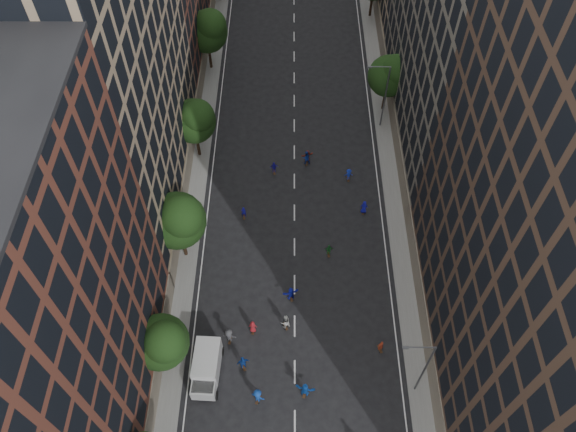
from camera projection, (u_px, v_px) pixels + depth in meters
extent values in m
plane|color=black|center=(294.00, 155.00, 66.35)|extent=(240.00, 240.00, 0.00)
cube|color=slate|center=(199.00, 111.00, 70.80)|extent=(4.00, 105.00, 0.15)
cube|color=slate|center=(389.00, 111.00, 70.72)|extent=(4.00, 105.00, 0.15)
cube|color=brown|center=(10.00, 322.00, 37.07)|extent=(14.00, 22.00, 30.00)
cube|color=#957E61|center=(82.00, 65.00, 49.78)|extent=(14.00, 26.00, 34.00)
cube|color=#5C564C|center=(488.00, 12.00, 55.43)|extent=(14.00, 28.00, 33.00)
cylinder|color=black|center=(168.00, 358.00, 49.39)|extent=(0.36, 0.36, 3.70)
sphere|color=black|center=(161.00, 342.00, 46.69)|extent=(4.80, 4.80, 4.80)
sphere|color=black|center=(165.00, 342.00, 45.44)|extent=(3.60, 3.60, 3.60)
cylinder|color=black|center=(183.00, 243.00, 56.33)|extent=(0.36, 0.36, 4.22)
sphere|color=black|center=(177.00, 221.00, 53.25)|extent=(5.60, 5.60, 5.60)
sphere|color=black|center=(182.00, 217.00, 51.79)|extent=(4.20, 4.20, 4.20)
cylinder|color=black|center=(198.00, 143.00, 64.83)|extent=(0.36, 0.36, 3.87)
sphere|color=black|center=(194.00, 121.00, 62.00)|extent=(5.00, 5.00, 5.00)
sphere|color=black|center=(197.00, 116.00, 60.70)|extent=(3.75, 3.75, 3.75)
cylinder|color=black|center=(210.00, 56.00, 74.30)|extent=(0.36, 0.36, 4.05)
sphere|color=black|center=(207.00, 32.00, 71.35)|extent=(5.40, 5.40, 5.40)
sphere|color=black|center=(210.00, 25.00, 69.94)|extent=(4.05, 4.05, 4.05)
cylinder|color=black|center=(384.00, 98.00, 69.58)|extent=(0.36, 0.36, 3.74)
sphere|color=black|center=(388.00, 76.00, 66.85)|extent=(5.00, 5.00, 5.00)
sphere|color=black|center=(396.00, 70.00, 65.55)|extent=(3.75, 3.75, 3.75)
cylinder|color=black|center=(371.00, 4.00, 81.43)|extent=(0.36, 0.36, 3.96)
cylinder|color=#595B60|center=(424.00, 370.00, 45.99)|extent=(0.18, 0.18, 9.00)
cylinder|color=#595B60|center=(420.00, 347.00, 42.39)|extent=(2.40, 0.12, 0.12)
cube|color=#595B60|center=(405.00, 348.00, 42.43)|extent=(0.50, 0.22, 0.15)
cylinder|color=#595B60|center=(385.00, 98.00, 65.68)|extent=(0.18, 0.18, 9.00)
cylinder|color=#595B60|center=(380.00, 67.00, 62.08)|extent=(2.40, 0.12, 0.12)
cube|color=#595B60|center=(370.00, 67.00, 62.12)|extent=(0.50, 0.22, 0.15)
cube|color=silver|center=(207.00, 361.00, 49.56)|extent=(2.36, 3.84, 2.28)
cube|color=silver|center=(204.00, 388.00, 48.53)|extent=(2.15, 1.76, 1.45)
cube|color=black|center=(203.00, 386.00, 47.99)|extent=(1.93, 1.44, 0.10)
cylinder|color=black|center=(193.00, 394.00, 48.94)|extent=(0.30, 0.80, 0.79)
cylinder|color=black|center=(216.00, 395.00, 48.87)|extent=(0.30, 0.80, 0.79)
cylinder|color=black|center=(199.00, 350.00, 51.35)|extent=(0.30, 0.80, 0.79)
cylinder|color=black|center=(222.00, 352.00, 51.28)|extent=(0.30, 0.80, 0.79)
imported|color=#133D9D|center=(258.00, 396.00, 48.27)|extent=(1.39, 1.13, 1.88)
imported|color=navy|center=(243.00, 363.00, 50.05)|extent=(1.22, 0.80, 1.93)
imported|color=blue|center=(305.00, 390.00, 48.59)|extent=(1.85, 0.95, 1.91)
imported|color=maroon|center=(253.00, 327.00, 52.29)|extent=(0.82, 0.56, 1.61)
imported|color=maroon|center=(381.00, 346.00, 51.23)|extent=(0.63, 0.52, 1.49)
imported|color=#B0B0AC|center=(285.00, 322.00, 52.42)|extent=(1.16, 1.05, 1.93)
imported|color=#3E3F43|center=(229.00, 336.00, 51.60)|extent=(1.30, 0.86, 1.88)
imported|color=#1F682A|center=(329.00, 250.00, 57.45)|extent=(0.91, 0.44, 1.51)
imported|color=#151DB0|center=(291.00, 294.00, 54.30)|extent=(1.70, 1.00, 1.74)
imported|color=#13139E|center=(364.00, 207.00, 60.65)|extent=(0.87, 0.62, 1.68)
imported|color=#1614A5|center=(244.00, 212.00, 60.33)|extent=(0.59, 0.42, 1.53)
imported|color=navy|center=(306.00, 158.00, 64.84)|extent=(1.00, 0.84, 1.86)
imported|color=#1429A7|center=(349.00, 175.00, 63.51)|extent=(1.05, 0.67, 1.55)
imported|color=#1E15B2|center=(274.00, 168.00, 64.12)|extent=(0.96, 0.50, 1.57)
imported|color=maroon|center=(308.00, 156.00, 65.21)|extent=(1.51, 0.92, 1.56)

